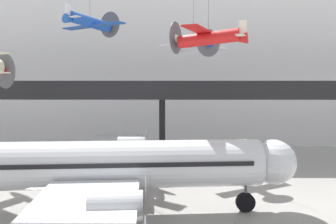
# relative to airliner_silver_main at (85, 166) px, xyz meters

# --- Properties ---
(hangar_back_wall) EXTENTS (140.00, 3.00, 25.85)m
(hangar_back_wall) POSITION_rel_airliner_silver_main_xyz_m (4.55, 25.28, 9.57)
(hangar_back_wall) COLOR white
(hangar_back_wall) RESTS_ON ground
(mezzanine_walkway) EXTENTS (110.00, 3.20, 8.96)m
(mezzanine_walkway) POSITION_rel_airliner_silver_main_xyz_m (4.55, 15.15, 3.99)
(mezzanine_walkway) COLOR black
(mezzanine_walkway) RESTS_ON ground
(airliner_silver_main) EXTENTS (28.59, 32.47, 9.32)m
(airliner_silver_main) POSITION_rel_airliner_silver_main_xyz_m (0.00, 0.00, 0.00)
(airliner_silver_main) COLOR silver
(airliner_silver_main) RESTS_ON ground
(suspended_plane_blue_trainer) EXTENTS (6.76, 6.13, 7.99)m
(suspended_plane_blue_trainer) POSITION_rel_airliner_silver_main_xyz_m (-2.07, 10.60, 11.07)
(suspended_plane_blue_trainer) COLOR #1E4CAD
(suspended_plane_red_highwing) EXTENTS (5.96, 6.86, 10.25)m
(suspended_plane_red_highwing) POSITION_rel_airliner_silver_main_xyz_m (8.31, 3.81, 8.73)
(suspended_plane_red_highwing) COLOR red
(suspended_plane_white_twin) EXTENTS (6.88, 6.11, 10.06)m
(suspended_plane_white_twin) POSITION_rel_airliner_silver_main_xyz_m (7.81, 12.37, 9.18)
(suspended_plane_white_twin) COLOR silver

